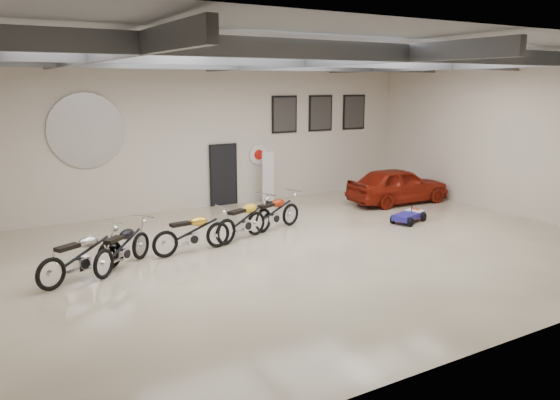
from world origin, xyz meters
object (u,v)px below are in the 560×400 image
motorcycle_gold (192,231)px  motorcycle_red (274,212)px  motorcycle_silver (81,255)px  vintage_car (398,185)px  motorcycle_black (123,246)px  go_kart (411,213)px  banner_stand (268,177)px  motorcycle_yellow (245,218)px

motorcycle_gold → motorcycle_red: size_ratio=1.01×
motorcycle_silver → vintage_car: vintage_car is taller
motorcycle_red → motorcycle_black: bearing=177.1°
go_kart → motorcycle_gold: bearing=157.2°
banner_stand → go_kart: (2.44, -4.68, -0.65)m
motorcycle_black → motorcycle_yellow: bearing=-28.2°
motorcycle_black → banner_stand: bearing=-5.2°
motorcycle_red → vintage_car: size_ratio=0.55×
banner_stand → vintage_car: banner_stand is taller
motorcycle_yellow → motorcycle_gold: bearing=172.4°
motorcycle_yellow → motorcycle_red: (1.12, 0.37, -0.03)m
banner_stand → motorcycle_silver: size_ratio=0.85×
motorcycle_black → motorcycle_red: size_ratio=0.99×
motorcycle_yellow → vintage_car: bearing=-11.0°
motorcycle_gold → motorcycle_silver: bearing=-172.7°
motorcycle_gold → motorcycle_yellow: (1.72, 0.44, 0.03)m
motorcycle_black → motorcycle_yellow: motorcycle_yellow is taller
banner_stand → motorcycle_yellow: banner_stand is taller
motorcycle_black → motorcycle_gold: 1.87m
motorcycle_silver → motorcycle_gold: 2.88m
motorcycle_red → vintage_car: (5.68, 0.96, 0.10)m
motorcycle_red → vintage_car: vintage_car is taller
go_kart → vintage_car: vintage_car is taller
go_kart → motorcycle_yellow: bearing=151.2°
motorcycle_gold → go_kart: motorcycle_gold is taller
motorcycle_silver → motorcycle_yellow: bearing=-13.5°
motorcycle_silver → motorcycle_yellow: (4.53, 1.07, 0.01)m
motorcycle_black → motorcycle_yellow: 3.64m
motorcycle_gold → motorcycle_black: bearing=-174.9°
banner_stand → motorcycle_silver: banner_stand is taller
motorcycle_yellow → go_kart: bearing=-31.8°
motorcycle_black → vintage_car: (10.36, 2.11, 0.11)m
banner_stand → go_kart: banner_stand is taller
motorcycle_silver → go_kart: size_ratio=1.45×
motorcycle_black → motorcycle_gold: bearing=-30.2°
motorcycle_gold → motorcycle_red: 2.96m
banner_stand → motorcycle_black: size_ratio=0.89×
motorcycle_gold → motorcycle_red: motorcycle_gold is taller
motorcycle_silver → vintage_car: bearing=-14.8°
banner_stand → vintage_car: size_ratio=0.49×
motorcycle_gold → vintage_car: (8.53, 1.78, 0.10)m
motorcycle_black → go_kart: motorcycle_black is taller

